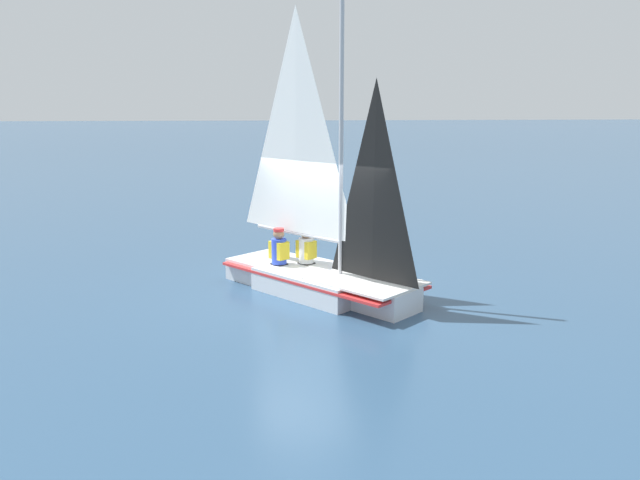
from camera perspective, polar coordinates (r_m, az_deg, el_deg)
name	(u,v)px	position (r m, az deg, el deg)	size (l,w,h in m)	color
ground_plane	(320,292)	(12.06, 0.00, -4.81)	(260.00, 260.00, 0.00)	#2D4C6B
sailboat_main	(318,252)	(11.88, -0.15, -1.14)	(4.09, 3.79, 5.44)	silver
sailor_helm	(306,254)	(12.42, -1.27, -1.28)	(0.43, 0.42, 1.16)	black
sailor_crew	(279,255)	(12.38, -3.77, -1.36)	(0.43, 0.42, 1.16)	black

